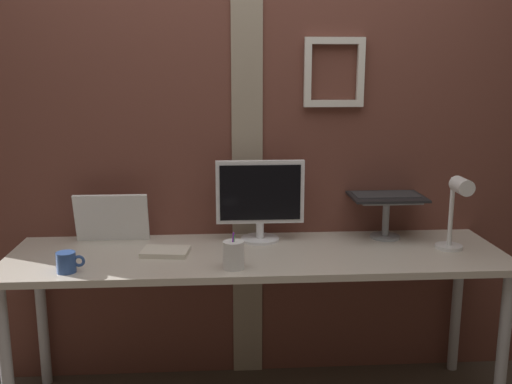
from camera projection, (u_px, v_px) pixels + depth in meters
name	position (u px, v px, depth m)	size (l,w,h in m)	color
brick_wall_back	(242.00, 117.00, 2.77)	(3.18, 0.16, 2.58)	brown
desk	(258.00, 267.00, 2.55)	(2.17, 0.60, 0.73)	beige
monitor	(260.00, 196.00, 2.67)	(0.41, 0.18, 0.38)	white
laptop_stand	(386.00, 211.00, 2.73)	(0.28, 0.22, 0.19)	gray
laptop	(383.00, 182.00, 2.78)	(0.34, 0.32, 0.24)	black
whiteboard_panel	(112.00, 218.00, 2.67)	(0.34, 0.02, 0.23)	white
desk_lamp	(457.00, 206.00, 2.50)	(0.12, 0.20, 0.34)	white
pen_cup	(234.00, 255.00, 2.32)	(0.09, 0.09, 0.15)	white
coffee_mug	(67.00, 262.00, 2.28)	(0.11, 0.08, 0.08)	#2D4C8C
paper_clutter_stack	(165.00, 252.00, 2.51)	(0.20, 0.14, 0.02)	silver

